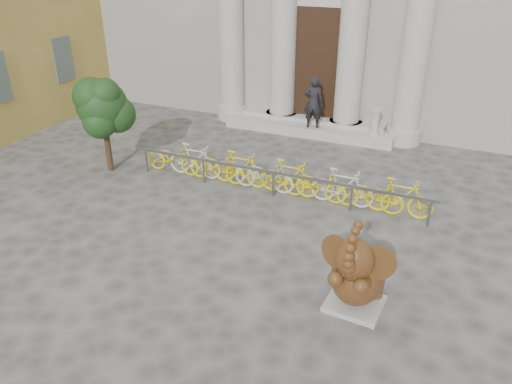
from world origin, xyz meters
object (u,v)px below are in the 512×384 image
at_px(elephant_statue, 357,275).
at_px(tree, 103,107).
at_px(bike_rack, 276,175).
at_px(pedestrian, 313,102).

distance_m(elephant_statue, tree, 8.83).
relative_size(bike_rack, pedestrian, 4.76).
bearing_deg(pedestrian, bike_rack, 81.01).
bearing_deg(bike_rack, elephant_statue, -51.39).
relative_size(elephant_statue, bike_rack, 0.24).
xyz_separation_m(tree, pedestrian, (4.66, 5.04, -0.73)).
bearing_deg(elephant_statue, pedestrian, 116.98).
height_order(elephant_statue, pedestrian, pedestrian).
height_order(bike_rack, pedestrian, pedestrian).
bearing_deg(pedestrian, elephant_statue, 98.89).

